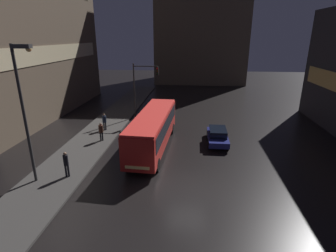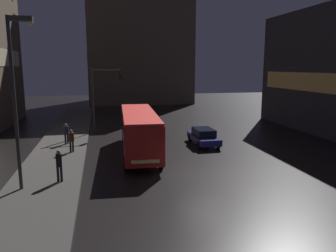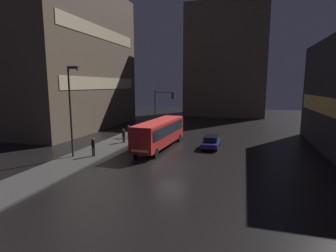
% 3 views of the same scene
% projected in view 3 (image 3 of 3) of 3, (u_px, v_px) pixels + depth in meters
% --- Properties ---
extents(ground_plane, '(120.00, 120.00, 0.00)m').
position_uv_depth(ground_plane, '(171.00, 166.00, 23.43)').
color(ground_plane, black).
extents(sidewalk_left, '(4.00, 48.00, 0.15)m').
position_uv_depth(sidewalk_left, '(127.00, 138.00, 35.39)').
color(sidewalk_left, '#3D3A38').
rests_on(sidewalk_left, ground).
extents(building_left_tower, '(10.07, 24.70, 22.73)m').
position_uv_depth(building_left_tower, '(75.00, 59.00, 42.22)').
color(building_left_tower, brown).
rests_on(building_left_tower, ground).
extents(building_far_backdrop, '(18.07, 12.00, 25.13)m').
position_uv_depth(building_far_backdrop, '(226.00, 62.00, 62.06)').
color(building_far_backdrop, '#4C4238').
rests_on(building_far_backdrop, ground).
extents(bus_near, '(2.96, 10.91, 3.16)m').
position_uv_depth(bus_near, '(160.00, 131.00, 29.67)').
color(bus_near, '#AD1E19').
rests_on(bus_near, ground).
extents(car_taxi, '(1.79, 4.23, 1.38)m').
position_uv_depth(car_taxi, '(211.00, 142.00, 30.02)').
color(car_taxi, navy).
rests_on(car_taxi, ground).
extents(pedestrian_near, '(0.57, 0.57, 1.72)m').
position_uv_depth(pedestrian_near, '(129.00, 130.00, 34.97)').
color(pedestrian_near, black).
rests_on(pedestrian_near, sidewalk_left).
extents(pedestrian_mid, '(0.51, 0.51, 1.70)m').
position_uv_depth(pedestrian_mid, '(124.00, 134.00, 32.10)').
color(pedestrian_mid, black).
rests_on(pedestrian_mid, sidewalk_left).
extents(pedestrian_far, '(0.46, 0.46, 1.82)m').
position_uv_depth(pedestrian_far, '(93.00, 146.00, 25.89)').
color(pedestrian_far, black).
rests_on(pedestrian_far, sidewalk_left).
extents(traffic_light_main, '(2.91, 0.35, 6.42)m').
position_uv_depth(traffic_light_main, '(161.00, 105.00, 37.96)').
color(traffic_light_main, '#2D2D2D').
rests_on(traffic_light_main, ground).
extents(street_lamp_sidewalk, '(1.25, 0.36, 8.75)m').
position_uv_depth(street_lamp_sidewalk, '(72.00, 99.00, 24.95)').
color(street_lamp_sidewalk, '#2D2D2D').
rests_on(street_lamp_sidewalk, sidewalk_left).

